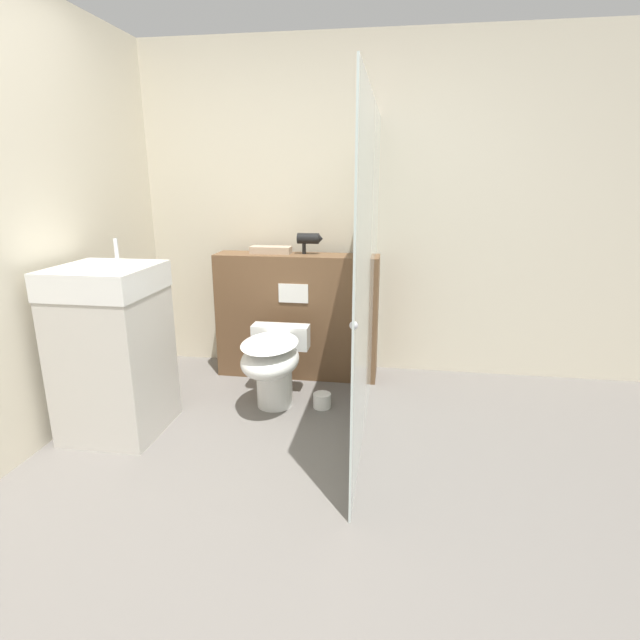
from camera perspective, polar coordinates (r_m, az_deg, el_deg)
ground_plane at (r=2.43m, az=-7.54°, el=-22.25°), size 12.00×12.00×0.00m
wall_back at (r=3.95m, az=0.33°, el=12.31°), size 8.00×0.06×2.50m
partition_panel at (r=3.84m, az=-2.60°, el=0.47°), size 1.23×0.28×0.95m
shower_glass at (r=2.94m, az=5.54°, el=5.30°), size 0.04×1.96×1.92m
toilet at (r=3.33m, az=-5.42°, el=-4.78°), size 0.40×0.63×0.51m
sink_vanity at (r=3.21m, az=-22.56°, el=-3.26°), size 0.54×0.57×1.16m
hair_drier at (r=3.75m, az=-1.23°, el=9.24°), size 0.19×0.08×0.16m
folded_towel at (r=3.80m, az=-5.63°, el=7.97°), size 0.30×0.12×0.05m
spare_toilet_roll at (r=3.41m, az=0.24°, el=-9.18°), size 0.12×0.12×0.10m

